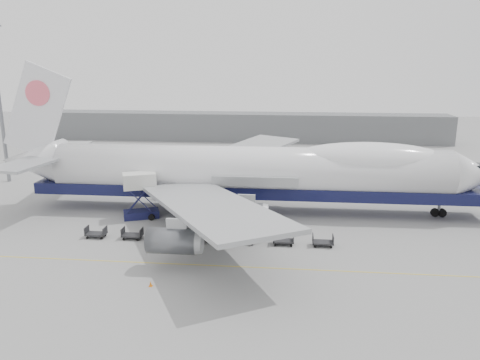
# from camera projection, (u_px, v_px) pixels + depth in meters

# --- Properties ---
(ground) EXTENTS (260.00, 260.00, 0.00)m
(ground) POSITION_uv_depth(u_px,v_px,m) (240.00, 244.00, 52.40)
(ground) COLOR gray
(ground) RESTS_ON ground
(apron_line) EXTENTS (60.00, 0.15, 0.01)m
(apron_line) POSITION_uv_depth(u_px,v_px,m) (234.00, 266.00, 46.62)
(apron_line) COLOR gold
(apron_line) RESTS_ON ground
(hangar) EXTENTS (110.00, 8.00, 7.00)m
(hangar) POSITION_uv_depth(u_px,v_px,m) (229.00, 127.00, 119.98)
(hangar) COLOR slate
(hangar) RESTS_ON ground
(airliner) EXTENTS (67.00, 55.30, 19.98)m
(airliner) POSITION_uv_depth(u_px,v_px,m) (254.00, 171.00, 62.51)
(airliner) COLOR white
(airliner) RESTS_ON ground
(catering_truck) EXTENTS (4.95, 4.15, 5.99)m
(catering_truck) POSITION_uv_depth(u_px,v_px,m) (140.00, 192.00, 60.31)
(catering_truck) COLOR #171946
(catering_truck) RESTS_ON ground
(traffic_cone) EXTENTS (0.34, 0.34, 0.49)m
(traffic_cone) POSITION_uv_depth(u_px,v_px,m) (151.00, 284.00, 42.49)
(traffic_cone) COLOR orange
(traffic_cone) RESTS_ON ground
(dolly_0) EXTENTS (2.30, 1.35, 1.30)m
(dolly_0) POSITION_uv_depth(u_px,v_px,m) (96.00, 233.00, 54.16)
(dolly_0) COLOR #2D2D30
(dolly_0) RESTS_ON ground
(dolly_1) EXTENTS (2.30, 1.35, 1.30)m
(dolly_1) POSITION_uv_depth(u_px,v_px,m) (132.00, 234.00, 53.74)
(dolly_1) COLOR #2D2D30
(dolly_1) RESTS_ON ground
(dolly_2) EXTENTS (2.30, 1.35, 1.30)m
(dolly_2) POSITION_uv_depth(u_px,v_px,m) (169.00, 236.00, 53.32)
(dolly_2) COLOR #2D2D30
(dolly_2) RESTS_ON ground
(dolly_3) EXTENTS (2.30, 1.35, 1.30)m
(dolly_3) POSITION_uv_depth(u_px,v_px,m) (207.00, 237.00, 52.89)
(dolly_3) COLOR #2D2D30
(dolly_3) RESTS_ON ground
(dolly_4) EXTENTS (2.30, 1.35, 1.30)m
(dolly_4) POSITION_uv_depth(u_px,v_px,m) (245.00, 239.00, 52.47)
(dolly_4) COLOR #2D2D30
(dolly_4) RESTS_ON ground
(dolly_5) EXTENTS (2.30, 1.35, 1.30)m
(dolly_5) POSITION_uv_depth(u_px,v_px,m) (284.00, 240.00, 52.05)
(dolly_5) COLOR #2D2D30
(dolly_5) RESTS_ON ground
(dolly_6) EXTENTS (2.30, 1.35, 1.30)m
(dolly_6) POSITION_uv_depth(u_px,v_px,m) (323.00, 242.00, 51.63)
(dolly_6) COLOR #2D2D30
(dolly_6) RESTS_ON ground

